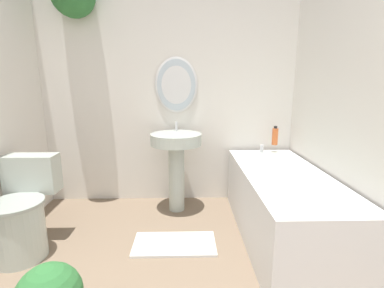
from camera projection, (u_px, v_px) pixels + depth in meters
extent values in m
cube|color=silver|center=(169.00, 91.00, 2.94)|extent=(2.76, 0.06, 2.40)
ellipsoid|color=silver|center=(176.00, 85.00, 2.88)|extent=(0.44, 0.02, 0.57)
ellipsoid|color=silver|center=(176.00, 85.00, 2.88)|extent=(0.40, 0.01, 0.53)
cylinder|color=#B2BCB2|center=(18.00, 232.00, 2.04)|extent=(0.37, 0.37, 0.42)
cylinder|color=#97A097|center=(14.00, 204.00, 1.99)|extent=(0.40, 0.40, 0.02)
cube|color=#B2BCB2|center=(32.00, 173.00, 2.23)|extent=(0.40, 0.17, 0.30)
cylinder|color=#B2BCB2|center=(177.00, 178.00, 2.81)|extent=(0.16, 0.16, 0.69)
cylinder|color=#B2BCB2|center=(176.00, 139.00, 2.72)|extent=(0.50, 0.50, 0.11)
cylinder|color=silver|center=(176.00, 126.00, 2.84)|extent=(0.02, 0.02, 0.10)
cube|color=silver|center=(282.00, 206.00, 2.30)|extent=(0.66, 1.59, 0.57)
cube|color=#B2BCB2|center=(285.00, 175.00, 2.24)|extent=(0.56, 1.49, 0.04)
cylinder|color=silver|center=(262.00, 149.00, 2.91)|extent=(0.04, 0.04, 0.08)
cylinder|color=#DB6633|center=(275.00, 137.00, 2.89)|extent=(0.06, 0.06, 0.17)
cylinder|color=black|center=(276.00, 127.00, 2.87)|extent=(0.03, 0.03, 0.02)
cube|color=silver|center=(175.00, 244.00, 2.24)|extent=(0.66, 0.34, 0.02)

